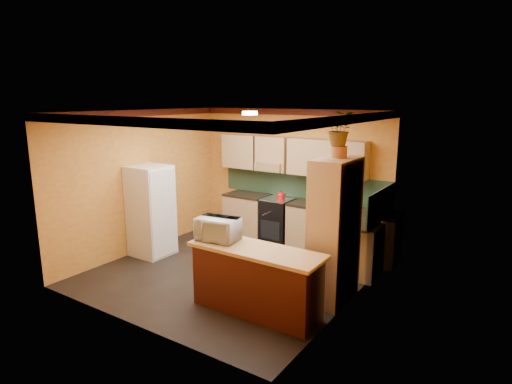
% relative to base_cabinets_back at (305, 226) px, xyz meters
% --- Properties ---
extents(room_shell, '(4.24, 4.24, 2.72)m').
position_rel_base_cabinets_back_xyz_m(room_shell, '(-0.47, -1.52, 1.65)').
color(room_shell, black).
rests_on(room_shell, ground).
extents(base_cabinets_back, '(3.65, 0.60, 0.88)m').
position_rel_base_cabinets_back_xyz_m(base_cabinets_back, '(0.00, 0.00, 0.00)').
color(base_cabinets_back, tan).
rests_on(base_cabinets_back, ground).
extents(countertop_back, '(3.65, 0.62, 0.04)m').
position_rel_base_cabinets_back_xyz_m(countertop_back, '(0.00, -0.00, 0.46)').
color(countertop_back, black).
rests_on(countertop_back, base_cabinets_back).
extents(stove, '(0.58, 0.58, 0.91)m').
position_rel_base_cabinets_back_xyz_m(stove, '(-0.62, -0.00, 0.02)').
color(stove, black).
rests_on(stove, ground).
extents(kettle, '(0.21, 0.21, 0.18)m').
position_rel_base_cabinets_back_xyz_m(kettle, '(-0.52, -0.05, 0.56)').
color(kettle, '#B70C0F').
rests_on(kettle, stove).
extents(sink, '(0.48, 0.40, 0.03)m').
position_rel_base_cabinets_back_xyz_m(sink, '(0.78, 0.00, 0.50)').
color(sink, silver).
rests_on(sink, countertop_back).
extents(base_cabinets_right, '(0.60, 0.80, 0.88)m').
position_rel_base_cabinets_back_xyz_m(base_cabinets_right, '(1.31, -0.74, 0.00)').
color(base_cabinets_right, tan).
rests_on(base_cabinets_right, ground).
extents(countertop_right, '(0.62, 0.80, 0.04)m').
position_rel_base_cabinets_back_xyz_m(countertop_right, '(1.31, -0.74, 0.46)').
color(countertop_right, black).
rests_on(countertop_right, base_cabinets_right).
extents(fridge, '(0.68, 0.66, 1.70)m').
position_rel_base_cabinets_back_xyz_m(fridge, '(-2.24, -1.93, 0.41)').
color(fridge, white).
rests_on(fridge, ground).
extents(pantry, '(0.48, 0.90, 2.10)m').
position_rel_base_cabinets_back_xyz_m(pantry, '(1.36, -1.77, 0.61)').
color(pantry, tan).
rests_on(pantry, ground).
extents(fern_pot, '(0.22, 0.22, 0.16)m').
position_rel_base_cabinets_back_xyz_m(fern_pot, '(1.36, -1.72, 1.74)').
color(fern_pot, '#A95829').
rests_on(fern_pot, pantry).
extents(fern, '(0.51, 0.47, 0.48)m').
position_rel_base_cabinets_back_xyz_m(fern, '(1.36, -1.72, 2.06)').
color(fern, tan).
rests_on(fern, fern_pot).
extents(breakfast_bar, '(1.80, 0.55, 0.88)m').
position_rel_base_cabinets_back_xyz_m(breakfast_bar, '(0.64, -2.73, 0.00)').
color(breakfast_bar, '#461410').
rests_on(breakfast_bar, ground).
extents(bar_top, '(1.90, 0.65, 0.05)m').
position_rel_base_cabinets_back_xyz_m(bar_top, '(0.64, -2.73, 0.47)').
color(bar_top, tan).
rests_on(bar_top, breakfast_bar).
extents(microwave, '(0.64, 0.48, 0.32)m').
position_rel_base_cabinets_back_xyz_m(microwave, '(-0.01, -2.73, 0.65)').
color(microwave, white).
rests_on(microwave, bar_top).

